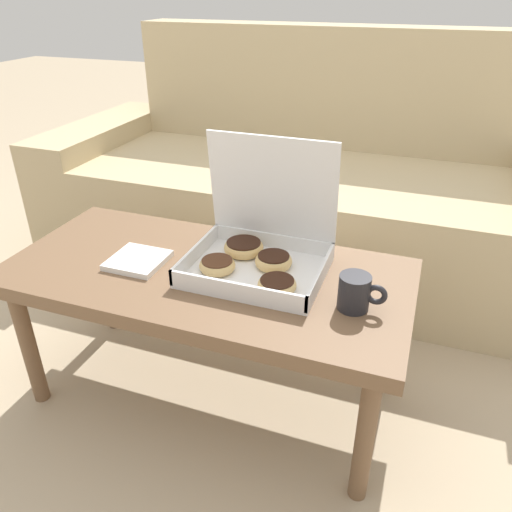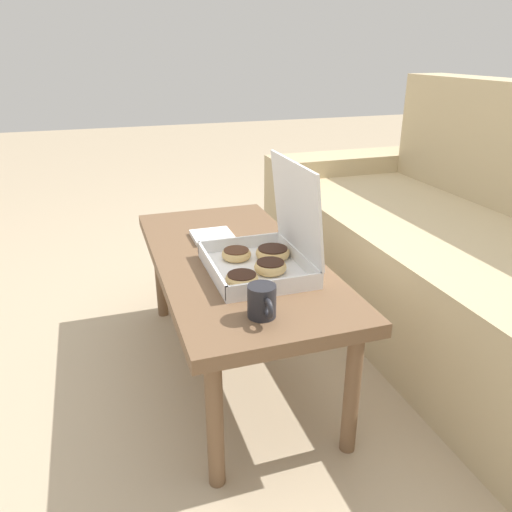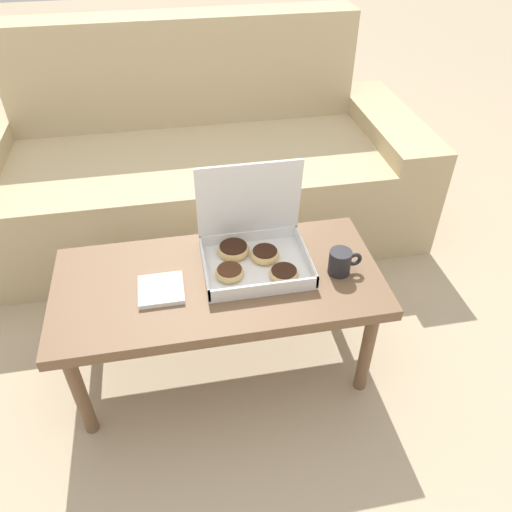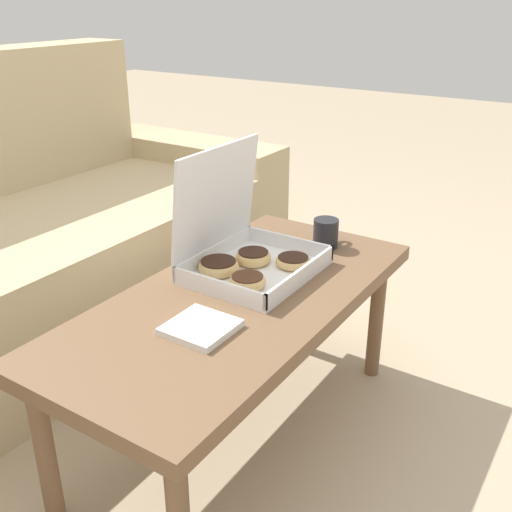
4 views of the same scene
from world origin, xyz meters
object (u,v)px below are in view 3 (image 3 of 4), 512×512
coffee_table (219,289)px  couch (195,168)px  pastry_box (252,248)px  coffee_mug (341,262)px

coffee_table → couch: bearing=90.0°
couch → pastry_box: couch is taller
coffee_table → pastry_box: 0.17m
pastry_box → coffee_mug: (0.27, -0.10, -0.01)m
couch → pastry_box: bearing=-82.2°
coffee_table → pastry_box: size_ratio=3.06×
couch → coffee_table: (0.00, -0.96, 0.08)m
couch → pastry_box: 0.92m
couch → coffee_mug: size_ratio=19.21×
coffee_table → pastry_box: (0.12, 0.06, 0.10)m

